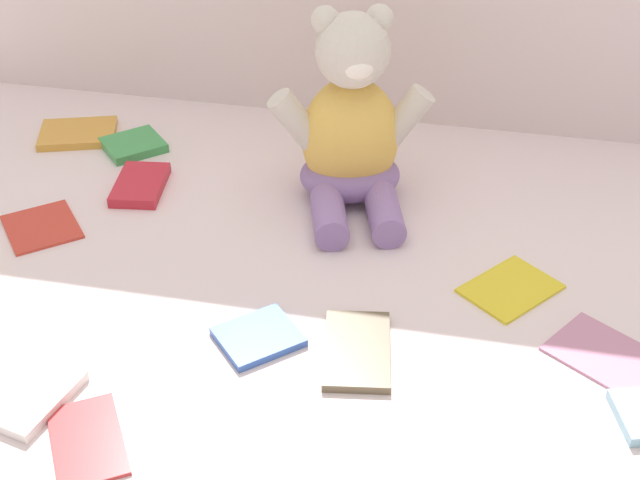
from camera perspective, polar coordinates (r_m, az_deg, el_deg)
The scene contains 12 objects.
ground_plane at distance 1.25m, azimuth 1.15°, elevation -1.18°, with size 3.20×3.20×0.00m, color silver.
teddy_bear at distance 1.33m, azimuth 2.03°, elevation 7.00°, with size 0.25×0.25×0.30m.
book_case_0 at distance 1.55m, azimuth -11.97°, elevation 6.03°, with size 0.09×0.09×0.01m, color #3B964B.
book_case_1 at distance 1.43m, azimuth -11.55°, elevation 3.51°, with size 0.07×0.12×0.02m, color red.
book_case_2 at distance 1.09m, azimuth 2.41°, elevation -7.14°, with size 0.08×0.14×0.01m, color brown.
book_case_3 at distance 1.15m, azimuth 18.18°, elevation -7.11°, with size 0.10×0.14×0.01m, color #B77694.
book_case_5 at distance 1.37m, azimuth -17.56°, elevation 0.88°, with size 0.10×0.11×0.01m, color #C0372A.
book_case_6 at distance 1.61m, azimuth -15.38°, elevation 6.65°, with size 0.10×0.13×0.01m, color gold.
book_case_7 at distance 1.03m, azimuth -14.83°, elevation -12.34°, with size 0.08×0.12×0.01m, color #C03235.
book_case_9 at distance 1.09m, azimuth -18.52°, elevation -9.41°, with size 0.10×0.11×0.01m, color white.
book_case_10 at distance 1.12m, azimuth -4.01°, elevation -6.26°, with size 0.08×0.10×0.01m, color #3358AD.
book_case_12 at distance 1.22m, azimuth 12.22°, elevation -3.01°, with size 0.09×0.12×0.01m, color gold.
Camera 1 is at (0.18, -0.99, 0.74)m, focal length 49.52 mm.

